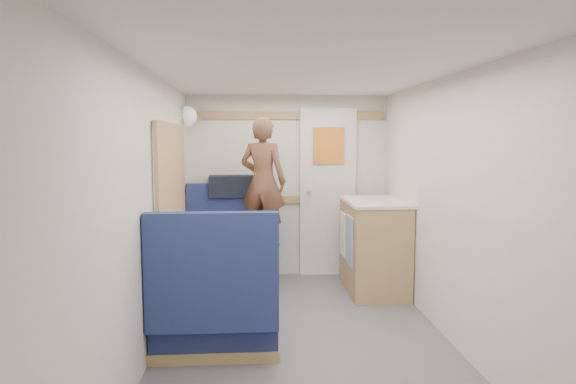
{
  "coord_description": "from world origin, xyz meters",
  "views": [
    {
      "loc": [
        -0.37,
        -3.41,
        1.53
      ],
      "look_at": [
        -0.08,
        0.9,
        1.08
      ],
      "focal_mm": 32.0,
      "sensor_mm": 36.0,
      "label": 1
    }
  ],
  "objects": [
    {
      "name": "floor",
      "position": [
        0.0,
        0.0,
        0.0
      ],
      "size": [
        4.5,
        4.5,
        0.0
      ],
      "primitive_type": "plane",
      "color": "#515156",
      "rests_on": "ground"
    },
    {
      "name": "ceiling",
      "position": [
        0.0,
        0.0,
        2.0
      ],
      "size": [
        4.5,
        4.5,
        0.0
      ],
      "primitive_type": "plane",
      "rotation": [
        3.14,
        0.0,
        0.0
      ],
      "color": "silver",
      "rests_on": "wall_back"
    },
    {
      "name": "wall_back",
      "position": [
        0.0,
        2.25,
        1.0
      ],
      "size": [
        2.2,
        0.02,
        2.0
      ],
      "primitive_type": "cube",
      "color": "silver",
      "rests_on": "floor"
    },
    {
      "name": "wall_left",
      "position": [
        -1.1,
        0.0,
        1.0
      ],
      "size": [
        0.02,
        4.5,
        2.0
      ],
      "primitive_type": "cube",
      "color": "silver",
      "rests_on": "floor"
    },
    {
      "name": "wall_right",
      "position": [
        1.1,
        0.0,
        1.0
      ],
      "size": [
        0.02,
        4.5,
        2.0
      ],
      "primitive_type": "cube",
      "color": "silver",
      "rests_on": "floor"
    },
    {
      "name": "oak_trim_low",
      "position": [
        0.0,
        2.23,
        0.85
      ],
      "size": [
        2.15,
        0.02,
        0.08
      ],
      "primitive_type": "cube",
      "color": "#A27649",
      "rests_on": "wall_back"
    },
    {
      "name": "oak_trim_high",
      "position": [
        0.0,
        2.23,
        1.78
      ],
      "size": [
        2.15,
        0.02,
        0.08
      ],
      "primitive_type": "cube",
      "color": "#A27649",
      "rests_on": "wall_back"
    },
    {
      "name": "side_window",
      "position": [
        -1.08,
        1.0,
        1.25
      ],
      "size": [
        0.04,
        1.3,
        0.72
      ],
      "primitive_type": "cube",
      "color": "#98A78E",
      "rests_on": "wall_left"
    },
    {
      "name": "rear_door",
      "position": [
        0.45,
        2.22,
        0.97
      ],
      "size": [
        0.62,
        0.12,
        1.86
      ],
      "color": "white",
      "rests_on": "wall_back"
    },
    {
      "name": "dinette_table",
      "position": [
        -0.65,
        1.0,
        0.57
      ],
      "size": [
        0.62,
        0.92,
        0.72
      ],
      "color": "white",
      "rests_on": "floor"
    },
    {
      "name": "bench_far",
      "position": [
        -0.65,
        1.86,
        0.3
      ],
      "size": [
        0.9,
        0.59,
        1.05
      ],
      "color": "navy",
      "rests_on": "floor"
    },
    {
      "name": "bench_near",
      "position": [
        -0.65,
        0.14,
        0.3
      ],
      "size": [
        0.9,
        0.59,
        1.05
      ],
      "color": "navy",
      "rests_on": "floor"
    },
    {
      "name": "ledge",
      "position": [
        -0.65,
        2.12,
        0.88
      ],
      "size": [
        0.9,
        0.14,
        0.04
      ],
      "primitive_type": "cube",
      "color": "#A27649",
      "rests_on": "bench_far"
    },
    {
      "name": "dome_light",
      "position": [
        -1.04,
        1.85,
        1.75
      ],
      "size": [
        0.2,
        0.2,
        0.2
      ],
      "primitive_type": "sphere",
      "color": "white",
      "rests_on": "wall_left"
    },
    {
      "name": "galley_counter",
      "position": [
        0.82,
        1.55,
        0.47
      ],
      "size": [
        0.57,
        0.92,
        0.92
      ],
      "color": "#A27649",
      "rests_on": "floor"
    },
    {
      "name": "person",
      "position": [
        -0.28,
        1.72,
        1.1
      ],
      "size": [
        0.55,
        0.46,
        1.29
      ],
      "primitive_type": "imported",
      "rotation": [
        0.0,
        0.0,
        2.78
      ],
      "color": "brown",
      "rests_on": "bench_far"
    },
    {
      "name": "duffel_bag",
      "position": [
        -0.61,
        2.12,
        1.02
      ],
      "size": [
        0.49,
        0.26,
        0.23
      ],
      "primitive_type": "cube",
      "rotation": [
        0.0,
        0.0,
        0.06
      ],
      "color": "black",
      "rests_on": "ledge"
    },
    {
      "name": "tray",
      "position": [
        -0.45,
        0.77,
        0.73
      ],
      "size": [
        0.3,
        0.38,
        0.02
      ],
      "primitive_type": "cube",
      "rotation": [
        0.0,
        0.0,
        0.06
      ],
      "color": "white",
      "rests_on": "dinette_table"
    },
    {
      "name": "orange_fruit",
      "position": [
        -0.43,
        0.87,
        0.77
      ],
      "size": [
        0.07,
        0.07,
        0.07
      ],
      "primitive_type": "sphere",
      "color": "#D45309",
      "rests_on": "tray"
    },
    {
      "name": "cheese_block",
      "position": [
        -0.54,
        0.77,
        0.75
      ],
      "size": [
        0.11,
        0.08,
        0.03
      ],
      "primitive_type": "cube",
      "rotation": [
        0.0,
        0.0,
        0.29
      ],
      "color": "#F1D48B",
      "rests_on": "tray"
    },
    {
      "name": "wine_glass",
      "position": [
        -0.73,
        0.94,
        0.84
      ],
      "size": [
        0.08,
        0.08,
        0.17
      ],
      "color": "white",
      "rests_on": "dinette_table"
    },
    {
      "name": "tumbler_left",
      "position": [
        -0.88,
        0.76,
        0.77
      ],
      "size": [
        0.07,
        0.07,
        0.11
      ],
      "primitive_type": "cylinder",
      "color": "silver",
      "rests_on": "dinette_table"
    },
    {
      "name": "tumbler_mid",
      "position": [
        -0.68,
        1.37,
        0.78
      ],
      "size": [
        0.07,
        0.07,
        0.12
      ],
      "primitive_type": "cylinder",
      "color": "white",
      "rests_on": "dinette_table"
    },
    {
      "name": "tumbler_right",
      "position": [
        -0.62,
        1.1,
        0.78
      ],
      "size": [
        0.07,
        0.07,
        0.11
      ],
      "primitive_type": "cylinder",
      "color": "silver",
      "rests_on": "dinette_table"
    },
    {
      "name": "beer_glass",
      "position": [
        -0.46,
        1.0,
        0.77
      ],
      "size": [
        0.06,
        0.06,
        0.1
      ],
      "primitive_type": "cylinder",
      "color": "brown",
      "rests_on": "dinette_table"
    },
    {
      "name": "pepper_grinder",
      "position": [
        -0.57,
        1.11,
        0.77
      ],
      "size": [
        0.04,
        0.04,
        0.1
      ],
      "primitive_type": "cylinder",
      "color": "black",
      "rests_on": "dinette_table"
    },
    {
      "name": "bread_loaf",
      "position": [
        -0.47,
        1.36,
        0.77
      ],
      "size": [
        0.2,
        0.25,
        0.09
      ],
      "primitive_type": "cube",
      "rotation": [
        0.0,
        0.0,
        -0.39
      ],
      "color": "olive",
      "rests_on": "dinette_table"
    }
  ]
}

